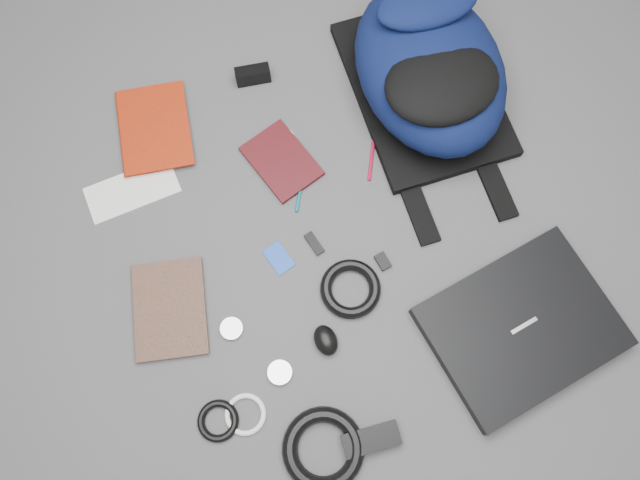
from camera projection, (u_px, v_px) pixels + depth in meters
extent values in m
plane|color=#4F4F51|center=(320.00, 242.00, 1.50)|extent=(4.00, 4.00, 0.00)
cube|color=black|center=(521.00, 327.00, 1.42)|extent=(0.48, 0.41, 0.04)
imported|color=maroon|center=(119.00, 135.00, 1.56)|extent=(0.19, 0.24, 0.03)
imported|color=#A4590B|center=(134.00, 314.00, 1.44)|extent=(0.19, 0.24, 0.02)
cube|color=white|center=(132.00, 190.00, 1.53)|extent=(0.24, 0.14, 0.00)
cube|color=#380A0D|center=(282.00, 161.00, 1.55)|extent=(0.20, 0.22, 0.01)
cube|color=black|center=(253.00, 75.00, 1.60)|extent=(0.09, 0.03, 0.05)
cylinder|color=white|center=(281.00, 140.00, 1.57)|extent=(0.08, 0.08, 0.00)
cylinder|color=#0C6871|center=(301.00, 184.00, 1.54)|extent=(0.06, 0.14, 0.01)
cylinder|color=#AF0D30|center=(372.00, 153.00, 1.56)|extent=(0.06, 0.14, 0.01)
cube|color=blue|center=(279.00, 258.00, 1.48)|extent=(0.07, 0.09, 0.00)
cube|color=black|center=(314.00, 243.00, 1.49)|extent=(0.04, 0.06, 0.01)
cube|color=black|center=(383.00, 261.00, 1.48)|extent=(0.04, 0.05, 0.01)
ellipsoid|color=black|center=(326.00, 340.00, 1.41)|extent=(0.06, 0.08, 0.04)
cylinder|color=#B8B9BB|center=(232.00, 329.00, 1.43)|extent=(0.06, 0.06, 0.01)
cylinder|color=silver|center=(280.00, 373.00, 1.40)|extent=(0.07, 0.07, 0.01)
torus|color=black|center=(351.00, 289.00, 1.45)|extent=(0.18, 0.18, 0.03)
cube|color=black|center=(371.00, 439.00, 1.35)|extent=(0.13, 0.06, 0.03)
torus|color=black|center=(323.00, 449.00, 1.35)|extent=(0.23, 0.23, 0.03)
torus|color=black|center=(218.00, 421.00, 1.37)|extent=(0.10, 0.10, 0.02)
torus|color=white|center=(245.00, 414.00, 1.38)|extent=(0.11, 0.11, 0.01)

